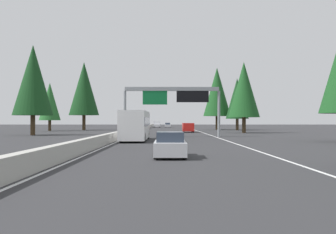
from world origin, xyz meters
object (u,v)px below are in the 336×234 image
sedan_near_right (168,125)px  pickup_distant_a (157,125)px  conifer_right_far (237,99)px  conifer_left_far (84,89)px  minivan_distant_b (188,127)px  sedan_far_right (170,145)px  conifer_right_distant (217,92)px  bus_far_center (136,124)px  conifer_right_mid (244,90)px  sign_gantry_overhead (173,97)px  conifer_left_mid (50,102)px  conifer_left_near (33,80)px

sedan_near_right → pickup_distant_a: (-0.09, 3.36, 0.23)m
conifer_right_far → conifer_left_far: (0.59, 34.43, 2.27)m
minivan_distant_b → conifer_left_far: bearing=52.2°
sedan_far_right → conifer_right_distant: (70.54, -11.56, 8.22)m
conifer_right_far → conifer_left_far: bearing=89.0°
sedan_near_right → pickup_distant_a: pickup_distant_a is taller
bus_far_center → conifer_right_mid: size_ratio=0.93×
conifer_right_mid → sign_gantry_overhead: bearing=143.5°
sedan_near_right → conifer_left_mid: size_ratio=0.44×
minivan_distant_b → sedan_near_right: 53.36m
sedan_far_right → conifer_right_far: 68.15m
minivan_distant_b → conifer_left_near: 28.20m
sedan_far_right → sedan_near_right: bearing=0.0°
minivan_distant_b → conifer_right_far: bearing=-35.2°
sedan_far_right → conifer_left_mid: size_ratio=0.44×
bus_far_center → minivan_distant_b: 30.57m
conifer_right_far → sedan_near_right: bearing=23.1°
conifer_right_far → conifer_left_near: conifer_left_near is taller
conifer_left_near → minivan_distant_b: bearing=-59.2°
conifer_right_mid → conifer_left_far: 38.19m
conifer_left_far → conifer_right_far: bearing=-91.0°
pickup_distant_a → conifer_right_far: conifer_right_far is taller
pickup_distant_a → conifer_right_mid: bearing=-163.6°
sedan_far_right → conifer_left_near: (35.20, 19.82, 7.37)m
sedan_near_right → minivan_distant_b: bearing=-176.1°
conifer_right_distant → conifer_left_far: conifer_left_far is taller
minivan_distant_b → conifer_left_near: (-13.99, 23.44, 7.10)m
conifer_right_far → conifer_left_far: size_ratio=0.76×
sedan_far_right → conifer_right_mid: conifer_right_mid is taller
sign_gantry_overhead → conifer_right_mid: conifer_right_mid is taller
conifer_left_far → conifer_left_mid: bearing=140.9°
sedan_far_right → conifer_left_far: bearing=15.8°
conifer_left_near → conifer_left_far: bearing=-1.6°
pickup_distant_a → minivan_distant_b: bearing=-172.5°
conifer_right_mid → conifer_left_mid: 40.15m
sedan_far_right → conifer_right_far: bearing=-13.2°
minivan_distant_b → conifer_left_near: bearing=120.8°
bus_far_center → sedan_near_right: bus_far_center is taller
conifer_left_far → conifer_left_near: bearing=178.4°
sign_gantry_overhead → conifer_left_near: bearing=73.3°
sign_gantry_overhead → pickup_distant_a: (73.28, 3.99, -4.28)m
conifer_left_near → conifer_left_mid: bearing=11.0°
conifer_left_mid → bus_far_center: bearing=-152.4°
conifer_right_far → conifer_left_mid: conifer_right_far is taller
conifer_left_near → conifer_left_mid: conifer_left_near is taller
bus_far_center → conifer_right_distant: conifer_right_distant is taller
sedan_far_right → pickup_distant_a: (102.34, 3.37, 0.23)m
pickup_distant_a → conifer_right_mid: size_ratio=0.45×
sedan_far_right → bus_far_center: (19.48, 3.54, 1.03)m
sign_gantry_overhead → sedan_far_right: sign_gantry_overhead is taller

